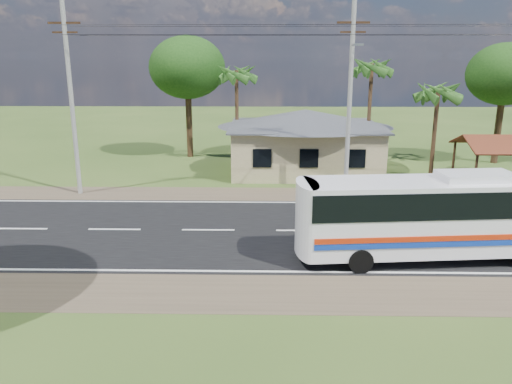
# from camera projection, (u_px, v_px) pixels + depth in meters

# --- Properties ---
(ground) EXTENTS (120.00, 120.00, 0.00)m
(ground) POSITION_uv_depth(u_px,v_px,m) (303.00, 231.00, 23.68)
(ground) COLOR #2D4819
(ground) RESTS_ON ground
(road) EXTENTS (120.00, 16.00, 0.03)m
(road) POSITION_uv_depth(u_px,v_px,m) (303.00, 231.00, 23.68)
(road) COLOR black
(road) RESTS_ON ground
(house) EXTENTS (12.40, 10.00, 5.00)m
(house) POSITION_uv_depth(u_px,v_px,m) (305.00, 134.00, 35.50)
(house) COLOR tan
(house) RESTS_ON ground
(waiting_shed) EXTENTS (5.20, 4.48, 3.35)m
(waiting_shed) POSITION_uv_depth(u_px,v_px,m) (504.00, 144.00, 30.91)
(waiting_shed) COLOR #3B2415
(waiting_shed) RESTS_ON ground
(concrete_barrier) EXTENTS (7.00, 0.30, 0.90)m
(concrete_barrier) POSITION_uv_depth(u_px,v_px,m) (504.00, 192.00, 28.74)
(concrete_barrier) COLOR #9E9E99
(concrete_barrier) RESTS_ON ground
(utility_poles) EXTENTS (32.80, 2.22, 11.00)m
(utility_poles) POSITION_uv_depth(u_px,v_px,m) (344.00, 97.00, 28.36)
(utility_poles) COLOR #9E9E99
(utility_poles) RESTS_ON ground
(palm_near) EXTENTS (2.80, 2.80, 6.70)m
(palm_near) POSITION_uv_depth(u_px,v_px,m) (438.00, 93.00, 32.60)
(palm_near) COLOR #47301E
(palm_near) RESTS_ON ground
(palm_mid) EXTENTS (2.80, 2.80, 8.20)m
(palm_mid) POSITION_uv_depth(u_px,v_px,m) (372.00, 68.00, 36.63)
(palm_mid) COLOR #47301E
(palm_mid) RESTS_ON ground
(palm_far) EXTENTS (2.80, 2.80, 7.70)m
(palm_far) POSITION_uv_depth(u_px,v_px,m) (236.00, 75.00, 37.42)
(palm_far) COLOR #47301E
(palm_far) RESTS_ON ground
(tree_behind_house) EXTENTS (6.00, 6.00, 9.61)m
(tree_behind_house) POSITION_uv_depth(u_px,v_px,m) (187.00, 68.00, 39.31)
(tree_behind_house) COLOR #47301E
(tree_behind_house) RESTS_ON ground
(tree_behind_shed) EXTENTS (5.60, 5.60, 9.02)m
(tree_behind_shed) POSITION_uv_depth(u_px,v_px,m) (505.00, 75.00, 37.05)
(tree_behind_shed) COLOR #47301E
(tree_behind_shed) RESTS_ON ground
(coach_bus) EXTENTS (11.78, 3.51, 3.60)m
(coach_bus) POSITION_uv_depth(u_px,v_px,m) (449.00, 211.00, 19.93)
(coach_bus) COLOR white
(coach_bus) RESTS_ON ground
(motorcycle) EXTENTS (1.80, 1.09, 0.89)m
(motorcycle) POSITION_uv_depth(u_px,v_px,m) (328.00, 183.00, 30.78)
(motorcycle) COLOR black
(motorcycle) RESTS_ON ground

